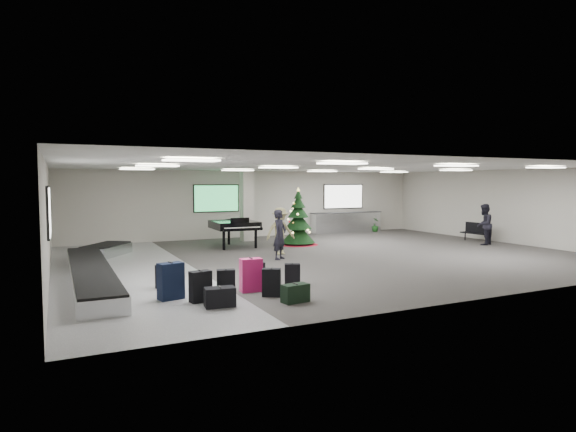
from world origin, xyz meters
name	(u,v)px	position (x,y,z in m)	size (l,w,h in m)	color
ground	(329,256)	(0.00, 0.00, 0.00)	(18.00, 18.00, 0.00)	#373432
room_envelope	(311,191)	(-0.38, 0.67, 2.33)	(18.02, 14.02, 3.21)	#BBB4AB
baggage_carousel	(95,267)	(-7.84, -0.08, 0.21)	(2.28, 9.71, 0.43)	silver
service_counter	(346,222)	(5.00, 6.65, 0.55)	(4.05, 0.65, 1.08)	silver
suitcase_0	(226,283)	(-5.31, -4.29, 0.32)	(0.46, 0.32, 0.66)	black
suitcase_1	(272,282)	(-4.33, -4.69, 0.33)	(0.47, 0.41, 0.67)	black
pink_suitcase	(251,275)	(-4.58, -4.02, 0.40)	(0.53, 0.32, 0.83)	#D21B67
suitcase_3	(257,274)	(-4.15, -3.35, 0.28)	(0.41, 0.26, 0.59)	black
navy_suitcase	(171,281)	(-6.50, -3.97, 0.42)	(0.60, 0.43, 0.86)	black
suitcase_5	(201,287)	(-5.96, -4.49, 0.35)	(0.50, 0.33, 0.72)	black
green_duffel	(295,293)	(-4.08, -5.41, 0.20)	(0.64, 0.39, 0.42)	black
suitcase_7	(292,275)	(-3.39, -3.87, 0.29)	(0.44, 0.35, 0.59)	black
suitcase_8	(164,276)	(-6.39, -2.73, 0.30)	(0.46, 0.35, 0.61)	black
black_duffel	(220,297)	(-5.71, -5.08, 0.21)	(0.68, 0.43, 0.44)	black
christmas_tree	(298,225)	(0.45, 3.33, 0.83)	(1.71, 1.71, 2.44)	maroon
grand_piano	(235,225)	(-2.22, 3.82, 0.89)	(1.78, 2.24, 1.25)	black
bench	(477,231)	(8.22, 0.88, 0.47)	(0.62, 1.37, 0.84)	black
traveler_a	(280,235)	(-1.89, 0.12, 0.86)	(0.62, 0.41, 1.71)	black
traveler_b	(280,231)	(-1.39, 1.17, 0.86)	(1.11, 0.64, 1.72)	#948B5C
traveler_bench	(484,224)	(7.47, -0.19, 0.87)	(0.85, 0.66, 1.74)	black
potted_plant_left	(303,227)	(2.16, 6.18, 0.42)	(0.47, 0.38, 0.85)	#163C13
potted_plant_right	(375,225)	(6.64, 6.38, 0.37)	(0.41, 0.41, 0.73)	#163C13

